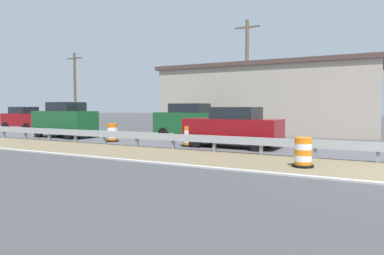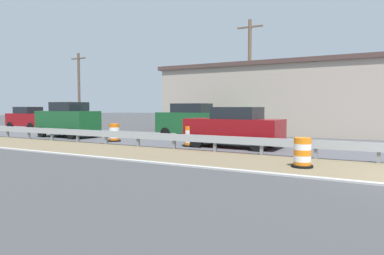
% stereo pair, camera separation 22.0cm
% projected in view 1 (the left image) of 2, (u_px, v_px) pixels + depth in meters
% --- Properties ---
extents(guardrail_median, '(0.18, 47.73, 0.71)m').
position_uv_depth(guardrail_median, '(378.00, 148.00, 11.99)').
color(guardrail_median, '#999EA3').
rests_on(guardrail_median, ground).
extents(traffic_barrel_nearest, '(0.68, 0.68, 0.95)m').
position_uv_depth(traffic_barrel_nearest, '(303.00, 154.00, 11.19)').
color(traffic_barrel_nearest, orange).
rests_on(traffic_barrel_nearest, ground).
extents(traffic_barrel_close, '(0.71, 0.71, 1.00)m').
position_uv_depth(traffic_barrel_close, '(189.00, 137.00, 17.04)').
color(traffic_barrel_close, orange).
rests_on(traffic_barrel_close, ground).
extents(traffic_barrel_mid, '(0.71, 0.71, 1.00)m').
position_uv_depth(traffic_barrel_mid, '(112.00, 134.00, 19.38)').
color(traffic_barrel_mid, orange).
rests_on(traffic_barrel_mid, ground).
extents(car_lead_near_lane, '(2.15, 4.58, 1.93)m').
position_uv_depth(car_lead_near_lane, '(233.00, 127.00, 16.60)').
color(car_lead_near_lane, maroon).
rests_on(car_lead_near_lane, ground).
extents(car_trailing_near_lane, '(2.02, 4.04, 1.94)m').
position_uv_depth(car_trailing_near_lane, '(25.00, 118.00, 29.49)').
color(car_trailing_near_lane, maroon).
rests_on(car_trailing_near_lane, ground).
extents(car_lead_far_lane, '(2.08, 4.21, 2.23)m').
position_uv_depth(car_lead_far_lane, '(65.00, 120.00, 22.05)').
color(car_lead_far_lane, '#195128').
rests_on(car_lead_far_lane, ground).
extents(car_mid_far_lane, '(2.07, 4.84, 2.15)m').
position_uv_depth(car_mid_far_lane, '(192.00, 121.00, 21.67)').
color(car_mid_far_lane, '#195128').
rests_on(car_mid_far_lane, ground).
extents(roadside_shop_near, '(8.12, 15.93, 5.06)m').
position_uv_depth(roadside_shop_near, '(270.00, 99.00, 27.04)').
color(roadside_shop_near, '#AD9E8E').
rests_on(roadside_shop_near, ground).
extents(utility_pole_near, '(0.24, 1.80, 7.89)m').
position_uv_depth(utility_pole_near, '(247.00, 75.00, 24.04)').
color(utility_pole_near, brown).
rests_on(utility_pole_near, ground).
extents(utility_pole_mid, '(0.24, 1.80, 7.05)m').
position_uv_depth(utility_pole_mid, '(75.00, 89.00, 33.22)').
color(utility_pole_mid, brown).
rests_on(utility_pole_mid, ground).
extents(bush_roadside, '(2.27, 2.27, 1.77)m').
position_uv_depth(bush_roadside, '(237.00, 123.00, 23.41)').
color(bush_roadside, '#1E4C23').
rests_on(bush_roadside, ground).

